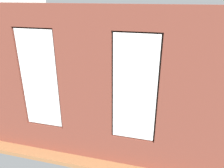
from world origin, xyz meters
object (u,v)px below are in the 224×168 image
Objects in this scene: coffee_table at (118,98)px; potted_plant_corner_far_left at (222,131)px; remote_silver at (105,96)px; media_console at (40,86)px; table_plant_small at (120,95)px; potted_plant_mid_room_small at (151,91)px; potted_plant_by_left_couch at (186,91)px; couch_by_window at (97,127)px; candle_jar at (130,94)px; potted_plant_corner_near_left at (201,82)px; cup_ceramic at (118,95)px; potted_plant_between_couches at (157,130)px; remote_black at (114,94)px; couch_left at (203,116)px; tv_flatscreen at (38,71)px; papasan_chair at (119,79)px; potted_plant_near_tv at (35,90)px.

coffee_table is 0.97× the size of potted_plant_corner_far_left.
remote_silver is 0.14× the size of media_console.
potted_plant_corner_far_left is at bearing 147.86° from table_plant_small.
potted_plant_mid_room_small is 0.77× the size of potted_plant_by_left_couch.
potted_plant_corner_far_left is at bearing 178.08° from couch_by_window.
media_console is (3.51, -0.41, -0.28)m from candle_jar.
couch_by_window is 2.53× the size of potted_plant_corner_near_left.
potted_plant_corner_near_left is (-2.30, -1.64, -0.00)m from candle_jar.
potted_plant_corner_near_left reaches higher than cup_ceramic.
potted_plant_between_couches is at bearing 59.84° from remote_silver.
media_console is (3.00, -0.45, -0.23)m from remote_black.
remote_silver is 0.16× the size of potted_plant_between_couches.
couch_left is 2.61× the size of potted_plant_corner_near_left.
couch_by_window is 4.86× the size of potted_plant_mid_room_small.
table_plant_small reaches higher than remote_black.
remote_black is (2.66, -0.47, 0.14)m from couch_left.
couch_left reaches higher than remote_silver.
potted_plant_between_couches is (-4.48, 2.15, -0.37)m from tv_flatscreen.
cup_ceramic is (-0.16, -1.64, 0.18)m from couch_by_window.
couch_left is at bearing 170.75° from media_console.
cup_ceramic is 0.08× the size of potted_plant_corner_far_left.
papasan_chair is (0.66, -1.36, -0.06)m from candle_jar.
potted_plant_between_couches reaches higher than table_plant_small.
potted_plant_corner_far_left is at bearing 173.63° from potted_plant_between_couches.
couch_by_window is 1.49m from potted_plant_between_couches.
tv_flatscreen is 2.39× the size of potted_plant_mid_room_small.
remote_silver is 1.64m from papasan_chair.
couch_by_window is 3.75m from tv_flatscreen.
cup_ceramic is at bearing 169.96° from tv_flatscreen.
table_plant_small reaches higher than potted_plant_mid_room_small.
couch_left is at bearing 13.63° from remote_black.
potted_plant_near_tv is at bearing -70.05° from remote_silver.
remote_silver is 0.31× the size of potted_plant_by_left_couch.
coffee_table is 10.80× the size of candle_jar.
remote_black is 3.28m from potted_plant_corner_near_left.
tv_flatscreen is 0.90× the size of papasan_chair.
potted_plant_corner_far_left reaches higher than media_console.
potted_plant_corner_far_left reaches higher than cup_ceramic.
couch_by_window is at bearing 50.59° from potted_plant_corner_near_left.
candle_jar is at bearing -167.58° from potted_plant_near_tv.
papasan_chair is (-0.07, -1.64, -0.02)m from remote_silver.
table_plant_small is 0.22× the size of tv_flatscreen.
remote_silver is at bearing -40.59° from potted_plant_between_couches.
couch_left is at bearing -178.47° from potted_plant_near_tv.
media_console is at bearing 11.97° from potted_plant_corner_near_left.
media_console is 5.95m from potted_plant_corner_near_left.
coffee_table is 3.20m from potted_plant_corner_near_left.
couch_left is at bearing 146.28° from papasan_chair.
remote_black is at bearing 4.81° from candle_jar.
potted_plant_near_tv is at bearing 10.88° from cup_ceramic.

